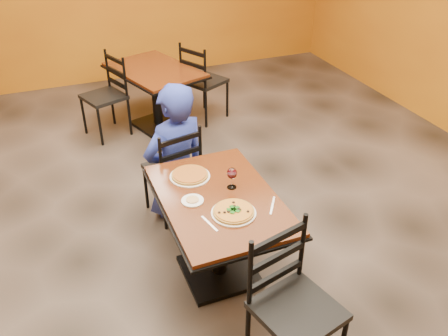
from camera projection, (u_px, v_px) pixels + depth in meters
name	position (u px, v px, depth m)	size (l,w,h in m)	color
floor	(199.00, 235.00, 4.18)	(7.00, 8.00, 0.01)	black
table_main	(219.00, 218.00, 3.49)	(0.83, 1.23, 0.75)	#5F2D0F
table_second	(155.00, 84.00, 5.70)	(1.14, 1.38, 0.75)	#5F2D0F
chair_main_near	(298.00, 312.00, 2.81)	(0.46, 0.46, 1.01)	black
chair_main_far	(172.00, 169.00, 4.23)	(0.42, 0.42, 0.93)	black
chair_second_left	(104.00, 97.00, 5.54)	(0.44, 0.44, 0.97)	black
chair_second_right	(205.00, 81.00, 5.93)	(0.45, 0.45, 0.99)	black
diner	(175.00, 151.00, 4.16)	(0.63, 0.41, 1.27)	navy
plate_main	(234.00, 213.00, 3.22)	(0.31, 0.31, 0.01)	white
pizza_main	(234.00, 211.00, 3.21)	(0.28, 0.28, 0.02)	#8E2F0A
plate_far	(190.00, 176.00, 3.60)	(0.31, 0.31, 0.01)	white
pizza_far	(190.00, 175.00, 3.59)	(0.28, 0.28, 0.02)	#B18022
side_plate	(192.00, 201.00, 3.34)	(0.16, 0.16, 0.01)	white
dip	(192.00, 200.00, 3.33)	(0.09, 0.09, 0.01)	tan
wine_glass	(232.00, 177.00, 3.44)	(0.08, 0.08, 0.18)	white
fork	(209.00, 224.00, 3.12)	(0.01, 0.19, 0.00)	silver
knife	(272.00, 205.00, 3.29)	(0.01, 0.21, 0.00)	silver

